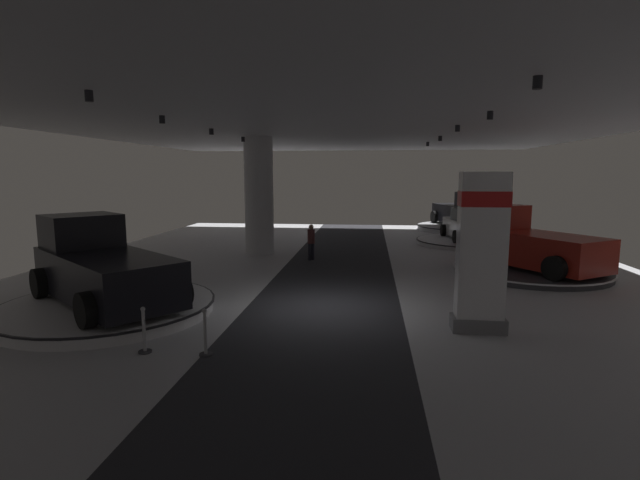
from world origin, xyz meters
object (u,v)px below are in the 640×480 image
Objects in this scene: pickup_truck_mid_right at (525,242)px; display_platform_mid_right at (530,270)px; display_platform_deep_right at (461,227)px; column_left at (259,196)px; pickup_truck_deep_right at (464,212)px; brand_sign_pylon at (481,250)px; display_platform_near_left at (109,307)px; visitor_walking_near at (311,240)px; display_car_far_right at (468,226)px; pickup_truck_near_left at (102,267)px; display_platform_far_right at (467,242)px.

display_platform_mid_right is at bearing -56.97° from pickup_truck_mid_right.
display_platform_deep_right is at bearing 89.07° from pickup_truck_mid_right.
column_left reaches higher than pickup_truck_deep_right.
brand_sign_pylon is at bearing -114.64° from pickup_truck_mid_right.
display_platform_deep_right reaches higher than display_platform_near_left.
visitor_walking_near is at bearing 120.36° from brand_sign_pylon.
column_left is 11.41m from display_car_far_right.
pickup_truck_mid_right is at bearing 26.60° from pickup_truck_near_left.
column_left is at bearing 79.88° from display_platform_near_left.
pickup_truck_near_left is (-13.58, -20.13, -0.02)m from pickup_truck_deep_right.
pickup_truck_near_left reaches higher than pickup_truck_mid_right.
display_car_far_right is 6.32m from pickup_truck_deep_right.
visitor_walking_near reaches higher than display_platform_near_left.
pickup_truck_deep_right reaches higher than display_platform_mid_right.
visitor_walking_near is (2.70, -1.60, -1.84)m from column_left.
display_platform_deep_right is 14.96m from visitor_walking_near.
pickup_truck_deep_right is (0.96, 6.25, 0.25)m from display_car_far_right.
pickup_truck_mid_right is 1.29× the size of display_car_far_right.
column_left reaches higher than pickup_truck_mid_right.
brand_sign_pylon is at bearing -116.64° from display_platform_mid_right.
display_platform_deep_right is 3.72× the size of visitor_walking_near.
display_platform_deep_right is at bearing 104.54° from pickup_truck_deep_right.
pickup_truck_mid_right is at bearing -11.11° from visitor_walking_near.
display_platform_far_right is 0.96× the size of pickup_truck_deep_right.
column_left reaches higher than display_platform_mid_right.
display_car_far_right is at bearing -97.65° from display_platform_deep_right.
display_car_far_right reaches higher than display_platform_far_right.
pickup_truck_near_left is at bearing 176.72° from brand_sign_pylon.
display_platform_near_left reaches higher than display_platform_far_right.
display_platform_far_right is at bearing -98.82° from pickup_truck_deep_right.
brand_sign_pylon is 14.84m from display_platform_far_right.
pickup_truck_near_left is (-13.45, -6.38, 1.12)m from display_platform_mid_right.
display_car_far_right is 0.80× the size of pickup_truck_near_left.
display_platform_mid_right is 14.06m from display_platform_deep_right.
display_platform_near_left is (-13.33, -20.33, -1.09)m from pickup_truck_deep_right.
column_left is 1.27× the size of display_car_far_right.
display_car_far_right is at bearing 48.71° from display_platform_near_left.
brand_sign_pylon is 10.01m from pickup_truck_near_left.
column_left is 1.01× the size of pickup_truck_near_left.
column_left is at bearing 127.00° from brand_sign_pylon.
column_left is at bearing -137.41° from display_platform_deep_right.
column_left is at bearing -159.44° from display_car_far_right.
column_left reaches higher than pickup_truck_near_left.
brand_sign_pylon is at bearing -100.38° from display_platform_far_right.
visitor_walking_near reaches higher than display_platform_mid_right.
display_platform_far_right is (-0.83, 7.54, 0.01)m from display_platform_mid_right.
pickup_truck_mid_right is 8.68m from visitor_walking_near.
pickup_truck_near_left reaches higher than display_platform_far_right.
column_left is 10.24m from pickup_truck_near_left.
brand_sign_pylon is at bearing -99.55° from display_platform_deep_right.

